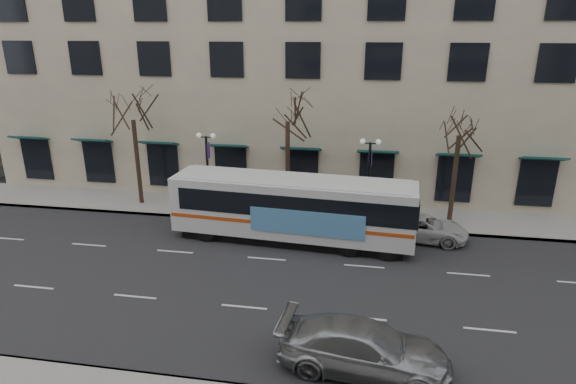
% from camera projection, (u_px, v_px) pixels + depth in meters
% --- Properties ---
extents(ground, '(160.00, 160.00, 0.00)m').
position_uv_depth(ground, '(256.00, 281.00, 22.72)').
color(ground, black).
rests_on(ground, ground).
extents(sidewalk_far, '(80.00, 4.00, 0.15)m').
position_uv_depth(sidewalk_far, '(366.00, 216.00, 30.30)').
color(sidewalk_far, gray).
rests_on(sidewalk_far, ground).
extents(building_hotel, '(40.00, 20.00, 24.00)m').
position_uv_depth(building_hotel, '(289.00, 19.00, 38.74)').
color(building_hotel, tan).
rests_on(building_hotel, ground).
extents(tree_far_left, '(3.60, 3.60, 8.34)m').
position_uv_depth(tree_far_left, '(132.00, 105.00, 30.34)').
color(tree_far_left, black).
rests_on(tree_far_left, ground).
extents(tree_far_mid, '(3.60, 3.60, 8.55)m').
position_uv_depth(tree_far_mid, '(288.00, 106.00, 28.69)').
color(tree_far_mid, black).
rests_on(tree_far_mid, ground).
extents(tree_far_right, '(3.60, 3.60, 8.06)m').
position_uv_depth(tree_far_right, '(461.00, 119.00, 27.27)').
color(tree_far_right, black).
rests_on(tree_far_right, ground).
extents(lamp_post_left, '(1.22, 0.45, 5.21)m').
position_uv_depth(lamp_post_left, '(208.00, 168.00, 30.20)').
color(lamp_post_left, black).
rests_on(lamp_post_left, ground).
extents(lamp_post_right, '(1.22, 0.45, 5.21)m').
position_uv_depth(lamp_post_right, '(369.00, 176.00, 28.62)').
color(lamp_post_right, black).
rests_on(lamp_post_right, ground).
extents(city_bus, '(13.52, 3.87, 3.62)m').
position_uv_depth(city_bus, '(294.00, 207.00, 26.42)').
color(city_bus, silver).
rests_on(city_bus, ground).
extents(silver_car, '(6.15, 2.96, 1.73)m').
position_uv_depth(silver_car, '(364.00, 348.00, 16.57)').
color(silver_car, '#979A9D').
rests_on(silver_car, ground).
extents(white_pickup, '(5.32, 2.95, 1.41)m').
position_uv_depth(white_pickup, '(422.00, 227.00, 27.00)').
color(white_pickup, '#BCBCBC').
rests_on(white_pickup, ground).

